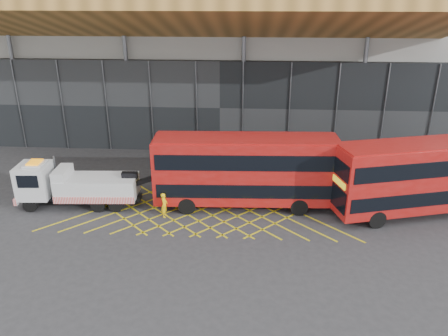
# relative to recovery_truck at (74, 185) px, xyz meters

# --- Properties ---
(ground_plane) EXTENTS (120.00, 120.00, 0.00)m
(ground_plane) POSITION_rel_recovery_truck_xyz_m (6.93, -0.05, -1.50)
(ground_plane) COLOR #2C2C2F
(road_markings) EXTENTS (19.96, 7.16, 0.01)m
(road_markings) POSITION_rel_recovery_truck_xyz_m (8.53, -0.05, -1.49)
(road_markings) COLOR gold
(road_markings) RESTS_ON ground_plane
(construction_building) EXTENTS (55.00, 23.97, 18.00)m
(construction_building) POSITION_rel_recovery_truck_xyz_m (8.86, 18.34, 7.48)
(construction_building) COLOR gray
(construction_building) RESTS_ON ground_plane
(recovery_truck) EXTENTS (9.32, 2.64, 3.24)m
(recovery_truck) POSITION_rel_recovery_truck_xyz_m (0.00, 0.00, 0.00)
(recovery_truck) COLOR black
(recovery_truck) RESTS_ON ground_plane
(bus_towed) EXTENTS (12.06, 3.29, 4.86)m
(bus_towed) POSITION_rel_recovery_truck_xyz_m (11.39, 0.68, 1.20)
(bus_towed) COLOR #9E0F0C
(bus_towed) RESTS_ON ground_plane
(bus_second) EXTENTS (12.24, 5.78, 4.87)m
(bus_second) POSITION_rel_recovery_truck_xyz_m (22.83, 0.44, 1.21)
(bus_second) COLOR #9E0F0C
(bus_second) RESTS_ON ground_plane
(worker) EXTENTS (0.43, 0.62, 1.64)m
(worker) POSITION_rel_recovery_truck_xyz_m (6.28, -1.17, -0.68)
(worker) COLOR yellow
(worker) RESTS_ON ground_plane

